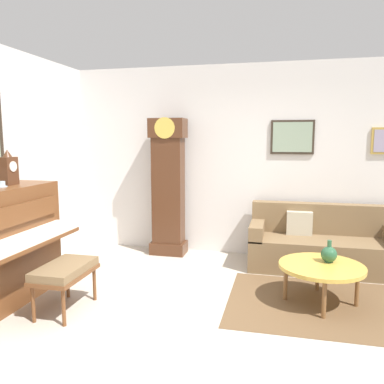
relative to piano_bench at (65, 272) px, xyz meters
name	(u,v)px	position (x,y,z in m)	size (l,w,h in m)	color
ground_plane	(209,330)	(1.46, 0.03, -0.46)	(6.40, 6.00, 0.10)	#B2A899
wall_back	(240,161)	(1.48, 2.43, 1.00)	(5.30, 0.13, 2.80)	silver
area_rug	(329,305)	(2.61, 0.73, -0.40)	(2.10, 1.50, 0.01)	brown
piano_bench	(65,272)	(0.00, 0.00, 0.00)	(0.42, 0.70, 0.48)	brown
grandfather_clock	(168,190)	(0.45, 2.12, 0.56)	(0.52, 0.34, 2.03)	#4C2B19
couch	(322,245)	(2.64, 1.96, -0.09)	(1.90, 0.80, 0.84)	brown
coffee_table	(322,267)	(2.52, 0.77, -0.01)	(0.88, 0.88, 0.42)	gold
mantel_clock	(8,169)	(-0.77, 0.23, 1.00)	(0.13, 0.18, 0.38)	#4C2B19
teacup	(1,185)	(-0.72, 0.06, 0.85)	(0.12, 0.12, 0.06)	#ADC6D6
green_jug	(329,254)	(2.60, 0.88, 0.10)	(0.17, 0.17, 0.24)	#234C33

